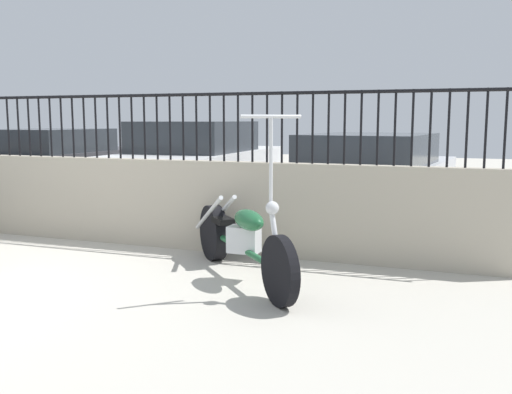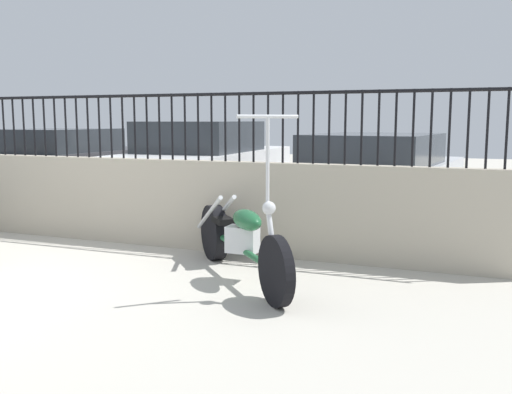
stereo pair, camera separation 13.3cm
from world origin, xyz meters
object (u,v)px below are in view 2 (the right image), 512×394
at_px(car_white, 205,164).
at_px(car_silver, 377,174).
at_px(motorcycle_green, 237,238).
at_px(car_dark_grey, 65,162).

height_order(car_white, car_silver, car_white).
distance_m(motorcycle_green, car_dark_grey, 6.64).
distance_m(car_dark_grey, car_white, 2.99).
relative_size(car_dark_grey, car_silver, 0.86).
height_order(motorcycle_green, car_silver, motorcycle_green).
height_order(motorcycle_green, car_white, motorcycle_green).
distance_m(motorcycle_green, car_white, 4.62).
bearing_deg(car_dark_grey, car_silver, -89.79).
xyz_separation_m(car_dark_grey, car_silver, (5.94, -0.04, -0.02)).
relative_size(motorcycle_green, car_dark_grey, 0.44).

